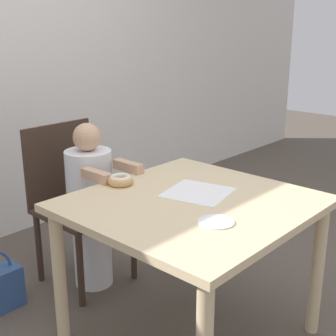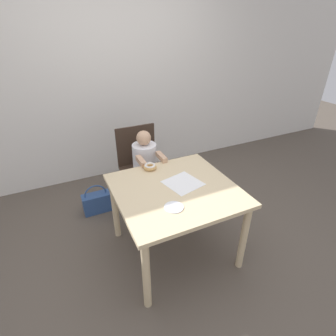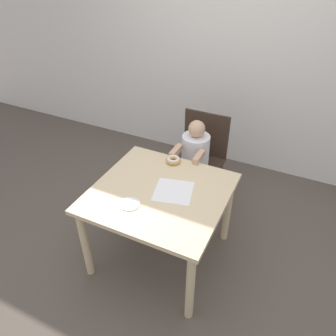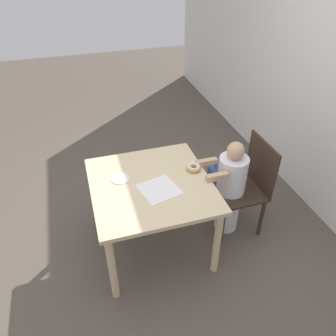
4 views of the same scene
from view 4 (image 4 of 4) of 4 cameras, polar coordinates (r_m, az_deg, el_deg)
The scene contains 8 objects.
ground_plane at distance 3.12m, azimuth -2.59°, elevation -12.81°, with size 12.00×12.00×0.00m, color brown.
dining_table at distance 2.69m, azimuth -2.93°, elevation -4.26°, with size 0.99×0.96×0.70m.
chair at distance 3.05m, azimuth 12.99°, elevation -2.98°, with size 0.45×0.46×0.91m.
child_figure at distance 2.99m, azimuth 10.71°, elevation -3.56°, with size 0.27×0.42×0.95m.
donut at distance 2.76m, azimuth 4.49°, elevation 0.11°, with size 0.12×0.12×0.05m.
napkin at distance 2.57m, azimuth -1.54°, elevation -3.72°, with size 0.34×0.34×0.00m.
handbag at distance 3.64m, azimuth 8.84°, elevation -2.10°, with size 0.31×0.14×0.35m.
plate at distance 2.70m, azimuth -8.28°, elevation -1.87°, with size 0.15×0.15×0.01m.
Camera 4 is at (2.00, -0.47, 2.35)m, focal length 35.00 mm.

